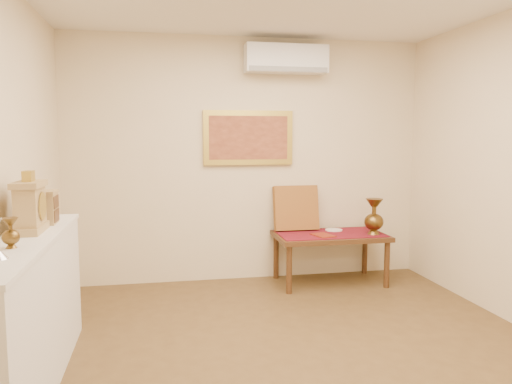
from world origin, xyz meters
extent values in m
plane|color=brown|center=(0.00, 0.00, 0.00)|extent=(4.50, 4.50, 0.00)
cube|color=beige|center=(0.00, 2.25, 1.35)|extent=(4.00, 0.02, 2.70)
cube|color=maroon|center=(0.85, 1.88, 0.55)|extent=(1.14, 0.59, 0.01)
cylinder|color=white|center=(0.94, 2.02, 0.56)|extent=(0.19, 0.19, 0.01)
cube|color=maroon|center=(0.73, 1.75, 0.56)|extent=(0.24, 0.29, 0.01)
cube|color=maroon|center=(0.53, 2.13, 0.81)|extent=(0.50, 0.20, 0.51)
cube|color=white|center=(-1.82, 0.00, 0.47)|extent=(0.35, 2.00, 0.95)
cube|color=white|center=(-1.82, 0.00, 0.96)|extent=(0.37, 2.02, 0.03)
cube|color=tan|center=(-1.83, 0.23, 1.00)|extent=(0.16, 0.36, 0.05)
cube|color=tan|center=(-1.83, 0.23, 1.16)|extent=(0.14, 0.30, 0.25)
cylinder|color=beige|center=(-1.75, 0.23, 1.16)|extent=(0.01, 0.17, 0.17)
cylinder|color=#B5993A|center=(-1.75, 0.23, 1.16)|extent=(0.01, 0.19, 0.19)
cube|color=tan|center=(-1.83, 0.23, 1.30)|extent=(0.17, 0.34, 0.04)
cube|color=#B5993A|center=(-1.83, 0.23, 1.35)|extent=(0.06, 0.11, 0.07)
cube|color=tan|center=(-1.80, 0.56, 1.09)|extent=(0.15, 0.20, 0.22)
cube|color=#4C2D16|center=(-1.72, 0.56, 1.04)|extent=(0.01, 0.17, 0.09)
cube|color=#4C2D16|center=(-1.72, 0.56, 1.14)|extent=(0.01, 0.17, 0.09)
cube|color=tan|center=(-1.80, 0.56, 1.21)|extent=(0.16, 0.21, 0.02)
cube|color=#4C2D16|center=(0.85, 1.88, 0.53)|extent=(1.20, 0.70, 0.05)
cylinder|color=#4C2D16|center=(0.31, 1.59, 0.25)|extent=(0.06, 0.06, 0.50)
cylinder|color=#4C2D16|center=(1.39, 1.59, 0.25)|extent=(0.06, 0.06, 0.50)
cylinder|color=#4C2D16|center=(0.31, 2.17, 0.25)|extent=(0.06, 0.06, 0.50)
cylinder|color=#4C2D16|center=(1.39, 2.17, 0.25)|extent=(0.06, 0.06, 0.50)
cube|color=#B5993A|center=(0.00, 2.23, 1.60)|extent=(1.00, 0.05, 0.60)
cube|color=#A25938|center=(0.00, 2.20, 1.60)|extent=(0.88, 0.01, 0.48)
cube|color=silver|center=(0.40, 2.12, 2.45)|extent=(0.90, 0.24, 0.30)
cube|color=gray|center=(0.40, 2.00, 2.33)|extent=(0.86, 0.02, 0.05)
camera|label=1|loc=(-0.99, -3.25, 1.61)|focal=35.00mm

